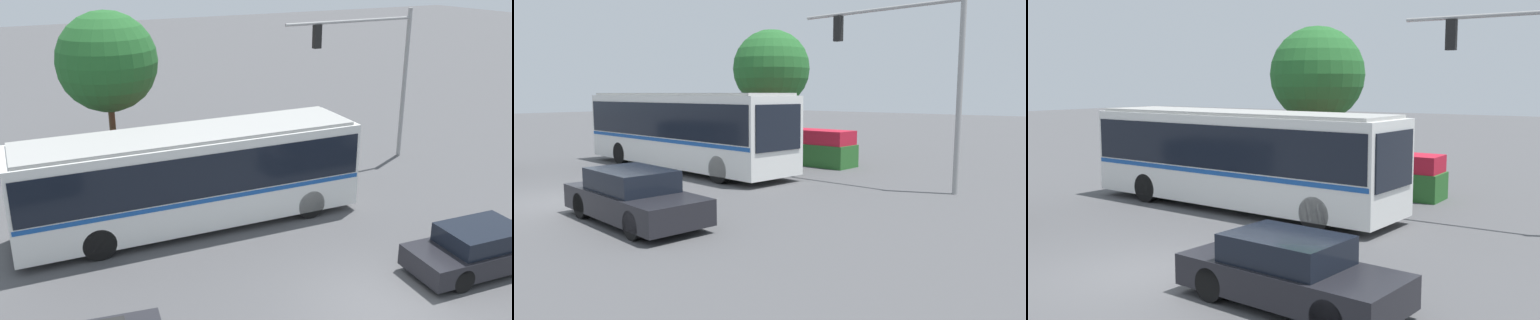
{
  "view_description": "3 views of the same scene",
  "coord_description": "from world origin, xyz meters",
  "views": [
    {
      "loc": [
        -8.76,
        -9.81,
        8.5
      ],
      "look_at": [
        -0.49,
        5.96,
        2.17
      ],
      "focal_mm": 40.59,
      "sensor_mm": 36.0,
      "label": 1
    },
    {
      "loc": [
        14.39,
        -6.78,
        3.19
      ],
      "look_at": [
        3.45,
        5.56,
        1.01
      ],
      "focal_mm": 35.36,
      "sensor_mm": 36.0,
      "label": 2
    },
    {
      "loc": [
        9.55,
        -9.01,
        4.14
      ],
      "look_at": [
        -0.41,
        6.26,
        1.8
      ],
      "focal_mm": 42.38,
      "sensor_mm": 36.0,
      "label": 3
    }
  ],
  "objects": [
    {
      "name": "street_tree_left",
      "position": [
        -3.33,
        13.33,
        4.48
      ],
      "size": [
        4.04,
        4.04,
        6.51
      ],
      "color": "brown",
      "rests_on": "ground"
    },
    {
      "name": "flowering_hedge",
      "position": [
        -1.1,
        11.41,
        0.78
      ],
      "size": [
        7.85,
        1.41,
        1.59
      ],
      "color": "#286028",
      "rests_on": "ground"
    },
    {
      "name": "city_bus",
      "position": [
        -2.47,
        6.71,
        1.83
      ],
      "size": [
        11.39,
        3.27,
        3.22
      ],
      "rotation": [
        0.0,
        0.0,
        -0.06
      ],
      "color": "silver",
      "rests_on": "ground"
    },
    {
      "name": "traffic_light_pole",
      "position": [
        6.81,
        8.99,
        4.3
      ],
      "size": [
        6.07,
        0.24,
        6.44
      ],
      "rotation": [
        0.0,
        0.0,
        3.14
      ],
      "color": "gray",
      "rests_on": "ground"
    },
    {
      "name": "ground_plane",
      "position": [
        0.0,
        0.0,
        0.0
      ],
      "size": [
        140.0,
        140.0,
        0.0
      ],
      "primitive_type": "plane",
      "color": "#4C4C4F"
    },
    {
      "name": "sedan_foreground",
      "position": [
        3.7,
        0.17,
        0.63
      ],
      "size": [
        4.55,
        2.13,
        1.33
      ],
      "rotation": [
        0.0,
        0.0,
        -0.09
      ],
      "color": "black",
      "rests_on": "ground"
    }
  ]
}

